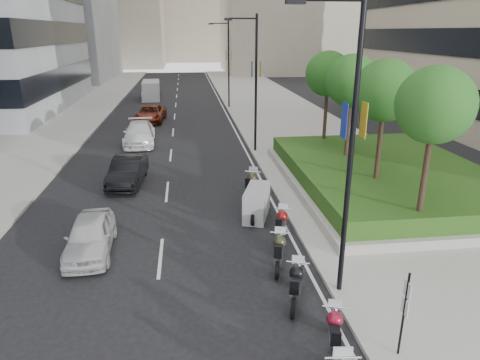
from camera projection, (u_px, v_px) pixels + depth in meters
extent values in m
plane|color=black|center=(206.00, 323.00, 12.29)|extent=(160.00, 160.00, 0.00)
cube|color=#9E9B93|center=(283.00, 117.00, 41.43)|extent=(10.00, 100.00, 0.15)
cube|color=#9E9B93|center=(58.00, 122.00, 38.96)|extent=(8.00, 100.00, 0.15)
cube|color=silver|center=(229.00, 119.00, 40.83)|extent=(0.12, 100.00, 0.01)
cube|color=silver|center=(174.00, 120.00, 40.22)|extent=(0.12, 100.00, 0.01)
cube|color=#A4A299|center=(385.00, 182.00, 22.72)|extent=(10.00, 14.00, 0.40)
cube|color=#1E4413|center=(386.00, 171.00, 22.52)|extent=(9.40, 13.40, 0.80)
cylinder|color=#332319|center=(423.00, 182.00, 16.20)|extent=(0.22, 0.22, 4.00)
sphere|color=#1A4F18|center=(435.00, 105.00, 15.24)|extent=(2.80, 2.80, 2.80)
cylinder|color=#332319|center=(378.00, 153.00, 19.95)|extent=(0.22, 0.22, 4.00)
sphere|color=#1A4F18|center=(385.00, 91.00, 18.99)|extent=(2.80, 2.80, 2.80)
cylinder|color=#332319|center=(347.00, 134.00, 23.69)|extent=(0.22, 0.22, 4.00)
sphere|color=#1A4F18|center=(352.00, 81.00, 22.74)|extent=(2.80, 2.80, 2.80)
cylinder|color=#332319|center=(325.00, 120.00, 27.44)|extent=(0.22, 0.22, 4.00)
sphere|color=#1A4F18|center=(328.00, 74.00, 26.49)|extent=(2.80, 2.80, 2.80)
cylinder|color=black|center=(351.00, 158.00, 12.25)|extent=(0.16, 0.16, 9.00)
cube|color=black|center=(295.00, 1.00, 10.67)|extent=(0.50, 0.22, 0.14)
cube|color=gold|center=(364.00, 120.00, 11.92)|extent=(0.02, 0.45, 1.00)
cube|color=navy|center=(344.00, 120.00, 11.86)|extent=(0.02, 0.45, 1.00)
cylinder|color=black|center=(256.00, 86.00, 28.18)|extent=(0.16, 0.16, 9.00)
cylinder|color=black|center=(243.00, 18.00, 26.69)|extent=(1.80, 0.10, 0.10)
cube|color=black|center=(228.00, 19.00, 26.60)|extent=(0.50, 0.22, 0.14)
cube|color=gold|center=(260.00, 69.00, 27.85)|extent=(0.02, 0.45, 1.00)
cube|color=navy|center=(252.00, 69.00, 27.78)|extent=(0.02, 0.45, 1.00)
cylinder|color=black|center=(229.00, 66.00, 45.04)|extent=(0.16, 0.16, 9.00)
cylinder|color=black|center=(220.00, 23.00, 43.55)|extent=(1.80, 0.10, 0.10)
cube|color=black|center=(211.00, 24.00, 43.46)|extent=(0.50, 0.22, 0.14)
cube|color=gold|center=(231.00, 55.00, 44.71)|extent=(0.02, 0.45, 1.00)
cube|color=navy|center=(226.00, 55.00, 44.65)|extent=(0.02, 0.45, 1.00)
cylinder|color=black|center=(403.00, 317.00, 10.57)|extent=(0.06, 0.06, 2.50)
cube|color=silver|center=(407.00, 290.00, 10.31)|extent=(0.02, 0.32, 0.42)
cube|color=silver|center=(405.00, 307.00, 10.47)|extent=(0.02, 0.32, 0.42)
cylinder|color=silver|center=(343.00, 358.00, 9.35)|extent=(0.81, 0.13, 0.05)
cylinder|color=black|center=(333.00, 324.00, 11.83)|extent=(0.27, 0.57, 0.57)
cube|color=silver|center=(334.00, 338.00, 11.06)|extent=(0.49, 0.82, 0.38)
sphere|color=maroon|center=(335.00, 319.00, 11.22)|extent=(0.44, 0.44, 0.44)
cube|color=black|center=(335.00, 336.00, 10.71)|extent=(0.45, 0.73, 0.15)
cylinder|color=silver|center=(335.00, 307.00, 11.39)|extent=(0.66, 0.25, 0.05)
cylinder|color=black|center=(293.00, 308.00, 12.45)|extent=(0.31, 0.62, 0.61)
cylinder|color=black|center=(298.00, 279.00, 13.91)|extent=(0.31, 0.62, 0.61)
cube|color=silver|center=(296.00, 289.00, 13.08)|extent=(0.56, 0.89, 0.41)
sphere|color=black|center=(297.00, 273.00, 13.25)|extent=(0.47, 0.47, 0.47)
cube|color=black|center=(295.00, 286.00, 12.70)|extent=(0.50, 0.79, 0.16)
cylinder|color=silver|center=(298.00, 263.00, 13.43)|extent=(0.71, 0.29, 0.05)
cylinder|color=black|center=(277.00, 270.00, 14.42)|extent=(0.28, 0.62, 0.61)
cylinder|color=black|center=(280.00, 248.00, 15.89)|extent=(0.28, 0.62, 0.61)
cube|color=silver|center=(279.00, 255.00, 15.06)|extent=(0.51, 0.89, 0.41)
sphere|color=#30321C|center=(280.00, 242.00, 15.24)|extent=(0.47, 0.47, 0.47)
cube|color=black|center=(278.00, 251.00, 14.68)|extent=(0.46, 0.79, 0.16)
cylinder|color=silver|center=(280.00, 233.00, 15.42)|extent=(0.72, 0.24, 0.05)
cylinder|color=black|center=(278.00, 240.00, 16.49)|extent=(0.33, 0.62, 0.62)
cylinder|color=black|center=(283.00, 223.00, 17.95)|extent=(0.33, 0.62, 0.62)
cube|color=silver|center=(281.00, 228.00, 17.12)|extent=(0.57, 0.90, 0.42)
sphere|color=maroon|center=(282.00, 216.00, 17.29)|extent=(0.48, 0.48, 0.48)
cube|color=black|center=(280.00, 224.00, 16.74)|extent=(0.52, 0.80, 0.16)
cylinder|color=silver|center=(283.00, 209.00, 17.47)|extent=(0.71, 0.30, 0.05)
cylinder|color=black|center=(254.00, 218.00, 18.41)|extent=(0.33, 0.68, 0.67)
cylinder|color=black|center=(259.00, 203.00, 20.02)|extent=(0.33, 0.68, 0.67)
cube|color=gray|center=(257.00, 202.00, 19.09)|extent=(1.58, 2.45, 1.36)
cylinder|color=black|center=(248.00, 198.00, 20.58)|extent=(0.34, 0.69, 0.69)
cylinder|color=black|center=(254.00, 186.00, 22.22)|extent=(0.34, 0.69, 0.69)
cube|color=silver|center=(251.00, 188.00, 21.29)|extent=(0.61, 1.00, 0.47)
sphere|color=#2D2719|center=(252.00, 178.00, 21.49)|extent=(0.53, 0.53, 0.53)
cube|color=black|center=(250.00, 184.00, 20.86)|extent=(0.56, 0.89, 0.18)
cylinder|color=silver|center=(253.00, 172.00, 21.68)|extent=(0.80, 0.31, 0.06)
imported|color=silver|center=(90.00, 236.00, 16.03)|extent=(1.83, 4.13, 1.38)
imported|color=black|center=(128.00, 171.00, 23.32)|extent=(1.92, 4.59, 1.48)
imported|color=white|center=(139.00, 133.00, 31.66)|extent=(2.42, 5.47, 1.56)
imported|color=maroon|center=(151.00, 114.00, 39.51)|extent=(2.84, 5.43, 1.46)
cube|color=silver|center=(151.00, 90.00, 52.40)|extent=(2.22, 5.33, 2.20)
cube|color=silver|center=(150.00, 97.00, 50.71)|extent=(2.05, 1.34, 1.15)
cylinder|color=black|center=(143.00, 99.00, 50.78)|extent=(0.26, 0.73, 0.73)
cylinder|color=black|center=(158.00, 98.00, 50.97)|extent=(0.26, 0.73, 0.73)
cylinder|color=black|center=(146.00, 94.00, 54.12)|extent=(0.26, 0.73, 0.73)
cylinder|color=black|center=(159.00, 94.00, 54.31)|extent=(0.26, 0.73, 0.73)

